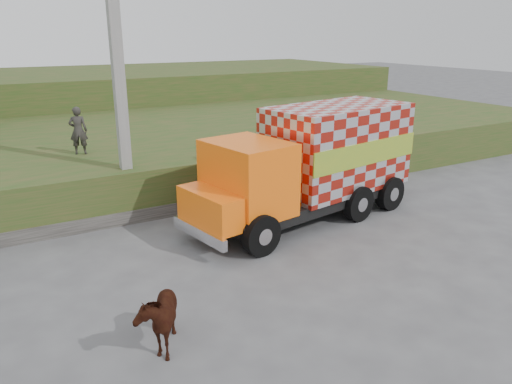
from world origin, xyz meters
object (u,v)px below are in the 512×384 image
cow (158,316)px  cargo_truck (314,162)px  pedestrian (78,131)px  utility_pole (119,77)px

cow → cargo_truck: bearing=56.8°
pedestrian → cargo_truck: bearing=154.4°
cargo_truck → cow: 7.35m
pedestrian → cow: bearing=103.4°
cargo_truck → pedestrian: 7.55m
utility_pole → cargo_truck: utility_pole is taller
utility_pole → cargo_truck: bearing=-29.0°
utility_pole → pedestrian: 3.15m
cow → utility_pole: bearing=102.3°
utility_pole → cargo_truck: size_ratio=1.07×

